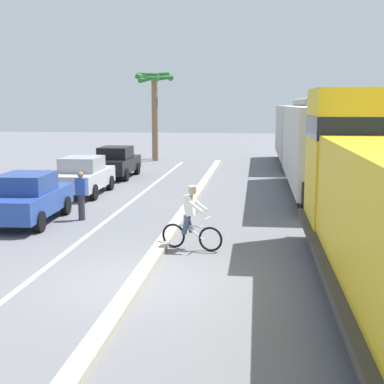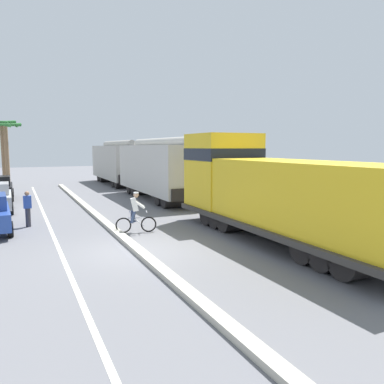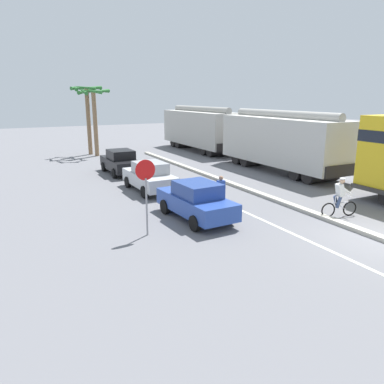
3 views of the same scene
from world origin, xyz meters
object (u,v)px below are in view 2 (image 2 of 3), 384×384
at_px(hopper_car_middle, 118,163).
at_px(pedestrian_by_cars, 28,208).
at_px(palm_tree_near, 2,135).
at_px(hopper_car_lead, 160,169).
at_px(cyclist, 135,213).
at_px(palm_tree_far, 6,137).
at_px(locomotive, 268,193).

xyz_separation_m(hopper_car_middle, pedestrian_by_cars, (-8.52, -17.49, -1.23)).
height_order(hopper_car_middle, palm_tree_near, palm_tree_near).
height_order(hopper_car_lead, palm_tree_near, palm_tree_near).
relative_size(palm_tree_near, pedestrian_by_cars, 3.78).
distance_m(cyclist, palm_tree_far, 22.84).
height_order(hopper_car_lead, palm_tree_far, palm_tree_far).
height_order(locomotive, palm_tree_near, palm_tree_near).
distance_m(hopper_car_lead, cyclist, 10.19).
distance_m(locomotive, palm_tree_near, 28.21).
distance_m(hopper_car_lead, hopper_car_middle, 11.60).
xyz_separation_m(hopper_car_middle, palm_tree_near, (-9.89, 2.51, 2.55)).
distance_m(hopper_car_lead, palm_tree_near, 17.42).
distance_m(hopper_car_middle, pedestrian_by_cars, 19.49).
distance_m(cyclist, palm_tree_near, 24.11).
distance_m(hopper_car_lead, pedestrian_by_cars, 10.43).
relative_size(hopper_car_lead, pedestrian_by_cars, 6.54).
height_order(locomotive, hopper_car_middle, locomotive).
bearing_deg(locomotive, pedestrian_by_cars, 143.65).
xyz_separation_m(locomotive, hopper_car_lead, (-0.00, 12.16, 0.28)).
bearing_deg(locomotive, hopper_car_middle, 90.00).
height_order(hopper_car_lead, hopper_car_middle, same).
bearing_deg(pedestrian_by_cars, locomotive, -36.35).
xyz_separation_m(cyclist, pedestrian_by_cars, (-4.05, 3.18, 0.03)).
bearing_deg(hopper_car_lead, cyclist, -116.24).
height_order(hopper_car_lead, cyclist, hopper_car_lead).
bearing_deg(palm_tree_near, locomotive, -69.36).
bearing_deg(locomotive, palm_tree_near, 110.64).
relative_size(hopper_car_lead, cyclist, 6.18).
bearing_deg(hopper_car_middle, cyclist, -102.20).
bearing_deg(palm_tree_far, hopper_car_lead, -53.48).
height_order(locomotive, cyclist, locomotive).
distance_m(locomotive, hopper_car_middle, 23.76).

